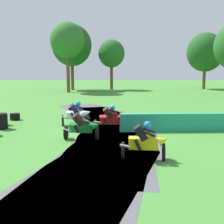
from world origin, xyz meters
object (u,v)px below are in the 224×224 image
Objects in this scene: motorcycle_lead_yellow at (145,141)px; motorcycle_fourth_white at (77,114)px; motorcycle_chase_green at (83,126)px; tire_stack_extra_b at (15,117)px; motorcycle_trailing_red at (111,119)px; tire_stack_far at (1,121)px; tire_stack_extra_a at (2,120)px.

motorcycle_lead_yellow reaches higher than motorcycle_fourth_white.
motorcycle_chase_green is 6.81m from tire_stack_extra_b.
motorcycle_fourth_white reaches higher than motorcycle_trailing_red.
motorcycle_lead_yellow is 1.00× the size of motorcycle_fourth_white.
tire_stack_far is at bearing 174.14° from motorcycle_trailing_red.
motorcycle_trailing_red is at bearing 104.96° from motorcycle_lead_yellow.
motorcycle_trailing_red is 2.81× the size of tire_stack_extra_a.
motorcycle_chase_green is 3.31m from motorcycle_fourth_white.
motorcycle_fourth_white is at bearing 142.04° from motorcycle_trailing_red.
tire_stack_extra_b is at bearing 151.68° from motorcycle_trailing_red.
motorcycle_lead_yellow is 8.65m from tire_stack_far.
tire_stack_extra_b is at bearing 156.96° from motorcycle_fourth_white.
tire_stack_extra_a is 1.61m from tire_stack_extra_b.
tire_stack_extra_a is (-6.05, 1.58, -0.35)m from motorcycle_trailing_red.
tire_stack_extra_b is at bearing 132.66° from motorcycle_lead_yellow.
motorcycle_chase_green is 5.10m from tire_stack_far.
motorcycle_chase_green is at bearing -27.65° from tire_stack_far.
tire_stack_extra_b is at bearing 133.25° from motorcycle_chase_green.
motorcycle_fourth_white is 2.85× the size of tire_stack_extra_a.
tire_stack_extra_b is (0.16, 1.60, -0.10)m from tire_stack_extra_a.
tire_stack_far is at bearing 143.64° from motorcycle_lead_yellow.
motorcycle_trailing_red is at bearing 55.09° from motorcycle_chase_green.
motorcycle_trailing_red is (1.24, 1.77, 0.02)m from motorcycle_chase_green.
tire_stack_extra_a is at bearing 145.13° from motorcycle_chase_green.
tire_stack_extra_a is at bearing 139.90° from motorcycle_lead_yellow.
tire_stack_far reaches higher than tire_stack_extra_a.
tire_stack_far is at bearing -86.78° from tire_stack_extra_b.
tire_stack_extra_b is (-4.66, 4.95, -0.43)m from motorcycle_chase_green.
motorcycle_fourth_white is at bearing 117.28° from motorcycle_lead_yellow.
motorcycle_fourth_white reaches higher than tire_stack_extra_b.
motorcycle_chase_green is 0.99× the size of motorcycle_fourth_white.
tire_stack_extra_a is at bearing -95.58° from tire_stack_extra_b.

